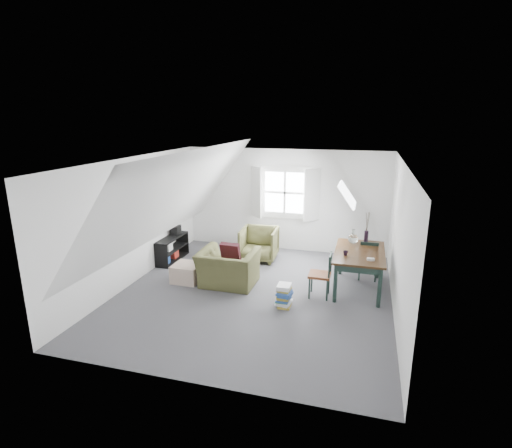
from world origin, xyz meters
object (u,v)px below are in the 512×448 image
(armchair_near, at_px, (229,285))
(armchair_far, at_px, (259,259))
(dining_table, at_px, (359,256))
(media_shelf, at_px, (171,250))
(dining_chair_near, at_px, (322,274))
(ottoman, at_px, (187,273))
(magazine_stack, at_px, (284,296))
(dining_chair_far, at_px, (368,259))

(armchair_near, xyz_separation_m, armchair_far, (0.20, 1.57, 0.00))
(dining_table, bearing_deg, media_shelf, 178.48)
(armchair_near, distance_m, dining_chair_near, 1.89)
(dining_table, bearing_deg, ottoman, -166.30)
(ottoman, xyz_separation_m, magazine_stack, (2.13, -0.57, 0.02))
(dining_table, bearing_deg, magazine_stack, -133.33)
(armchair_near, distance_m, ottoman, 0.89)
(armchair_near, xyz_separation_m, media_shelf, (-1.75, 0.95, 0.25))
(dining_table, relative_size, media_shelf, 1.41)
(armchair_far, xyz_separation_m, dining_chair_near, (1.63, -1.61, 0.44))
(dining_chair_near, distance_m, media_shelf, 3.72)
(dining_table, xyz_separation_m, magazine_stack, (-1.23, -1.10, -0.47))
(armchair_far, bearing_deg, dining_chair_near, -47.11)
(armchair_near, distance_m, dining_chair_far, 2.90)
(armchair_far, xyz_separation_m, ottoman, (-1.08, -1.62, 0.18))
(dining_table, bearing_deg, armchair_far, 159.27)
(armchair_near, bearing_deg, armchair_far, -96.99)
(dining_chair_far, bearing_deg, magazine_stack, 50.76)
(magazine_stack, bearing_deg, dining_chair_near, 45.14)
(armchair_far, bearing_deg, armchair_near, -99.96)
(dining_table, relative_size, magazine_stack, 3.84)
(armchair_far, bearing_deg, ottoman, -126.24)
(dining_table, relative_size, dining_chair_near, 1.82)
(armchair_far, xyz_separation_m, media_shelf, (-1.95, -0.62, 0.25))
(armchair_near, height_order, dining_table, dining_table)
(ottoman, xyz_separation_m, media_shelf, (-0.88, 0.99, 0.07))
(armchair_near, xyz_separation_m, magazine_stack, (1.26, -0.61, 0.20))
(dining_chair_far, xyz_separation_m, magazine_stack, (-1.40, -1.67, -0.24))
(dining_table, bearing_deg, dining_chair_near, -136.43)
(ottoman, bearing_deg, media_shelf, 131.44)
(media_shelf, bearing_deg, dining_chair_far, -1.34)
(armchair_far, distance_m, dining_chair_near, 2.33)
(armchair_far, relative_size, dining_chair_far, 1.00)
(armchair_far, distance_m, ottoman, 1.95)
(dining_chair_near, height_order, magazine_stack, dining_chair_near)
(ottoman, bearing_deg, dining_chair_far, 17.29)
(armchair_far, xyz_separation_m, dining_chair_far, (2.46, -0.52, 0.44))
(dining_table, height_order, dining_chair_far, dining_chair_far)
(armchair_near, relative_size, ottoman, 2.05)
(armchair_near, height_order, media_shelf, media_shelf)
(dining_chair_far, bearing_deg, dining_chair_near, 53.65)
(armchair_near, bearing_deg, magazine_stack, 154.39)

